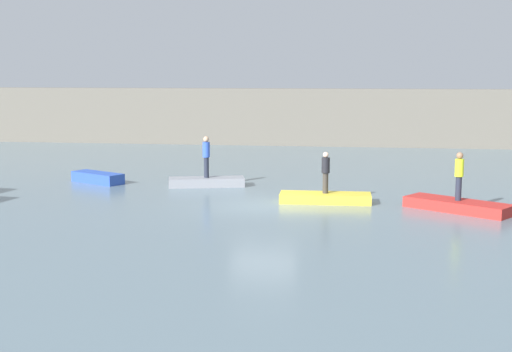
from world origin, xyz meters
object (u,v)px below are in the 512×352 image
object	(u,v)px
person_hiviz_shirt	(459,173)
rowboat_grey	(207,182)
rowboat_blue	(98,178)
rowboat_red	(458,206)
rowboat_yellow	(325,198)
person_blue_shirt	(206,154)
person_dark_shirt	(326,171)

from	to	relation	value
person_hiviz_shirt	rowboat_grey	bearing A→B (deg)	158.08
rowboat_blue	rowboat_red	size ratio (longest dim) A/B	0.69
rowboat_yellow	rowboat_blue	bearing A→B (deg)	159.85
person_blue_shirt	rowboat_grey	bearing A→B (deg)	-90.00
rowboat_blue	rowboat_grey	xyz separation A→B (m)	(5.22, -0.32, -0.04)
person_dark_shirt	rowboat_yellow	bearing A→B (deg)	0.00
person_hiviz_shirt	person_dark_shirt	distance (m)	5.03
rowboat_yellow	person_blue_shirt	distance (m)	6.45
rowboat_grey	person_dark_shirt	distance (m)	6.41
rowboat_grey	rowboat_red	bearing A→B (deg)	-36.25
rowboat_blue	person_dark_shirt	world-z (taller)	person_dark_shirt
rowboat_blue	person_hiviz_shirt	bearing A→B (deg)	12.82
rowboat_blue	person_hiviz_shirt	xyz separation A→B (m)	(15.60, -4.50, 1.16)
rowboat_red	person_hiviz_shirt	bearing A→B (deg)	-144.87
rowboat_grey	person_hiviz_shirt	size ratio (longest dim) A/B	1.88
rowboat_grey	rowboat_red	distance (m)	11.19
rowboat_grey	person_dark_shirt	size ratio (longest dim) A/B	2.06
rowboat_blue	person_dark_shirt	distance (m)	11.29
rowboat_red	person_blue_shirt	xyz separation A→B (m)	(-10.39, 4.18, 1.25)
person_blue_shirt	person_dark_shirt	world-z (taller)	person_blue_shirt
rowboat_blue	person_blue_shirt	distance (m)	5.37
rowboat_blue	rowboat_red	xyz separation A→B (m)	(15.60, -4.50, -0.04)
person_blue_shirt	rowboat_red	bearing A→B (deg)	-21.92
rowboat_yellow	person_dark_shirt	bearing A→B (deg)	0.00
person_dark_shirt	person_hiviz_shirt	bearing A→B (deg)	-11.31
rowboat_blue	person_blue_shirt	bearing A→B (deg)	25.38
rowboat_yellow	person_blue_shirt	world-z (taller)	person_blue_shirt
rowboat_blue	rowboat_red	world-z (taller)	rowboat_blue
rowboat_red	person_blue_shirt	world-z (taller)	person_blue_shirt
person_blue_shirt	person_hiviz_shirt	distance (m)	11.19
rowboat_grey	rowboat_yellow	bearing A→B (deg)	-44.67
rowboat_grey	rowboat_blue	bearing A→B (deg)	162.13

